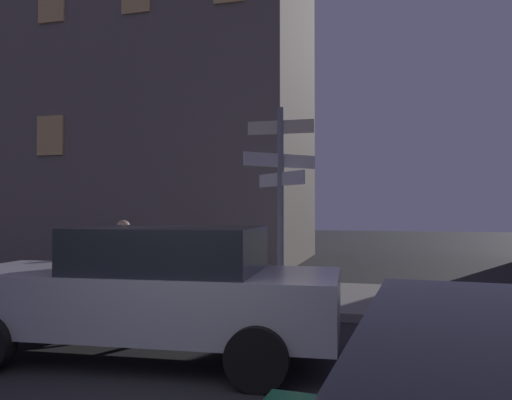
# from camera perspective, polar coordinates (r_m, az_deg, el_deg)

# --- Properties ---
(sidewalk_kerb) EXTENTS (40.00, 3.31, 0.14)m
(sidewalk_kerb) POSITION_cam_1_polar(r_m,az_deg,el_deg) (9.91, 4.14, -11.03)
(sidewalk_kerb) COLOR gray
(sidewalk_kerb) RESTS_ON ground_plane
(signpost) EXTENTS (1.21, 1.08, 3.46)m
(signpost) POSITION_cam_1_polar(r_m,az_deg,el_deg) (8.85, 2.84, 1.53)
(signpost) COLOR gray
(signpost) RESTS_ON sidewalk_kerb
(car_near_left) EXTENTS (4.75, 2.12, 1.57)m
(car_near_left) POSITION_cam_1_polar(r_m,az_deg,el_deg) (6.17, -11.89, -10.01)
(car_near_left) COLOR #B7B7BC
(car_near_left) RESTS_ON ground_plane
(cyclist) EXTENTS (1.82, 0.33, 1.61)m
(cyclist) POSITION_cam_1_polar(r_m,az_deg,el_deg) (8.30, -15.30, -8.19)
(cyclist) COLOR black
(cyclist) RESTS_ON ground_plane
(building_left_block) EXTENTS (11.40, 6.78, 13.16)m
(building_left_block) POSITION_cam_1_polar(r_m,az_deg,el_deg) (19.02, -12.56, 13.54)
(building_left_block) COLOR slate
(building_left_block) RESTS_ON ground_plane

